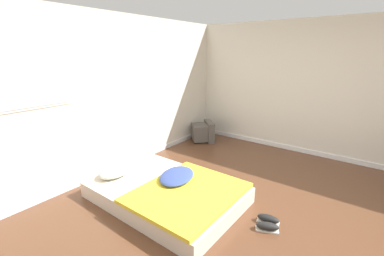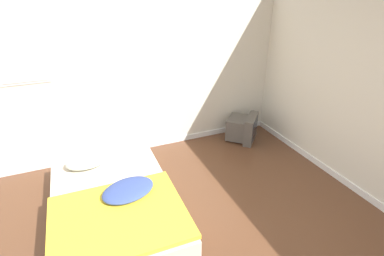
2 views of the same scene
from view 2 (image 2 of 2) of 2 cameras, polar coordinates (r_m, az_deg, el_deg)
The scene contains 3 objects.
wall_back at distance 4.50m, azimuth -15.52°, elevation 9.79°, with size 7.75×0.08×2.60m.
mattress_bed at distance 3.76m, azimuth -14.58°, elevation -13.70°, with size 1.43×2.05×0.36m.
crt_tv at distance 5.24m, azimuth 9.66°, elevation 0.02°, with size 0.67×0.67×0.45m.
Camera 2 is at (-0.55, -1.44, 2.51)m, focal length 28.00 mm.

